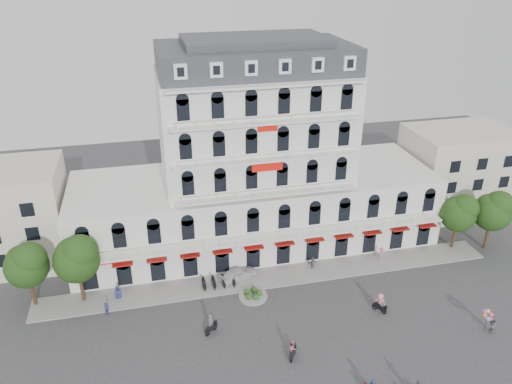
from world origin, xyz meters
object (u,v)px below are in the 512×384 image
object	(u,v)px
rider_west	(211,324)
rider_southwest	(293,349)
parked_car	(239,274)
balloon_vendor	(490,322)
rider_center	(380,302)

from	to	relation	value
rider_west	rider_southwest	distance (m)	8.56
parked_car	balloon_vendor	distance (m)	26.62
rider_center	balloon_vendor	xyz separation A→B (m)	(9.18, -5.38, 0.06)
parked_car	balloon_vendor	xyz separation A→B (m)	(22.47, -14.26, 0.49)
parked_car	rider_west	size ratio (longest dim) A/B	1.96
parked_car	rider_southwest	distance (m)	13.40
parked_car	rider_center	distance (m)	16.00
rider_west	rider_southwest	xyz separation A→B (m)	(6.89, -5.09, -0.03)
rider_west	rider_southwest	world-z (taller)	rider_west
parked_car	rider_center	bearing A→B (deg)	-142.85
rider_west	rider_center	size ratio (longest dim) A/B	1.01
parked_car	rider_center	world-z (taller)	rider_center
parked_car	rider_southwest	xyz separation A→B (m)	(2.49, -13.16, 0.25)
parked_car	balloon_vendor	bearing A→B (deg)	-141.50
rider_west	balloon_vendor	xyz separation A→B (m)	(26.87, -6.19, 0.21)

